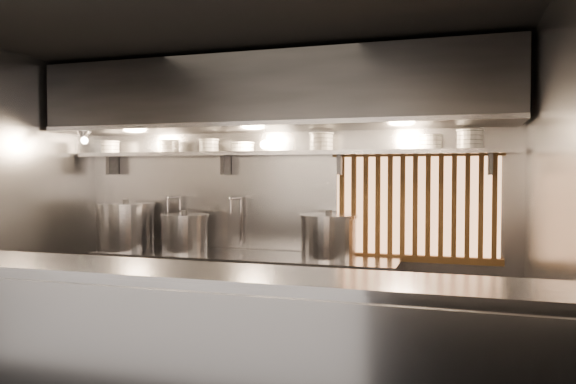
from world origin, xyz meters
The scene contains 22 objects.
ceiling centered at (0.00, 0.00, 2.80)m, with size 4.50×4.50×0.00m, color black.
wall_back centered at (0.00, 1.50, 1.40)m, with size 4.50×4.50×0.00m, color gray.
wall_right centered at (2.25, 0.00, 1.40)m, with size 3.00×3.00×0.00m, color gray.
serving_counter centered at (0.00, -0.96, 0.57)m, with size 4.50×0.56×1.13m.
cooking_bench centered at (-0.30, 1.13, 0.45)m, with size 3.00×0.70×0.90m, color #97979C.
bowl_shelf centered at (0.00, 1.32, 1.88)m, with size 4.40×0.34×0.04m, color #97979C.
exhaust_hood centered at (0.00, 1.10, 2.42)m, with size 4.40×0.81×0.65m.
wood_screen centered at (1.30, 1.45, 1.38)m, with size 1.56×0.09×1.04m.
faucet_left centered at (-1.15, 1.37, 1.31)m, with size 0.04×0.30×0.50m.
faucet_right centered at (-0.45, 1.37, 1.31)m, with size 0.04×0.30×0.50m.
heat_lamp centered at (-1.90, 0.85, 2.07)m, with size 0.25×0.35×0.20m.
pendant_bulb centered at (-0.10, 1.20, 1.96)m, with size 0.09×0.09×0.19m.
stock_pot_left centered at (-0.92, 1.11, 1.09)m, with size 0.62×0.62×0.42m.
stock_pot_mid centered at (-1.59, 1.10, 1.14)m, with size 0.71×0.71×0.52m.
stock_pot_right centered at (0.55, 1.14, 1.10)m, with size 0.56×0.56×0.45m.
bowl_stack_0 centered at (-1.92, 1.32, 1.97)m, with size 0.21×0.21×0.13m.
bowl_stack_1 centered at (-1.20, 1.32, 1.97)m, with size 0.22×0.22×0.13m.
bowl_stack_2 centered at (-0.75, 1.32, 1.97)m, with size 0.21×0.21×0.13m.
bowl_stack_3 centered at (-0.38, 1.32, 1.95)m, with size 0.24×0.24×0.09m.
bowl_stack_4 centered at (0.43, 1.32, 1.98)m, with size 0.24×0.24×0.17m.
bowl_stack_5 centered at (1.44, 1.32, 1.97)m, with size 0.22×0.22×0.13m.
bowl_stack_6 centered at (1.78, 1.32, 1.98)m, with size 0.24×0.24×0.17m.
Camera 1 is at (1.74, -3.88, 1.69)m, focal length 35.00 mm.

